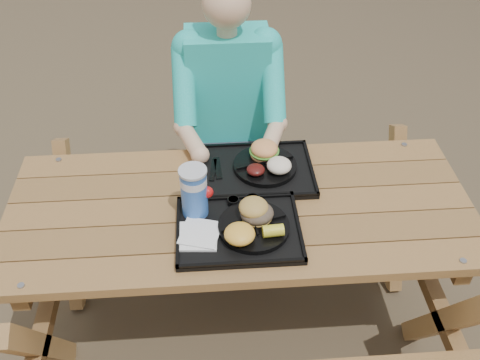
{
  "coord_description": "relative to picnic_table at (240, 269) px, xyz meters",
  "views": [
    {
      "loc": [
        -0.11,
        -1.49,
        2.17
      ],
      "look_at": [
        0.0,
        0.0,
        0.88
      ],
      "focal_mm": 40.0,
      "sensor_mm": 36.0,
      "label": 1
    }
  ],
  "objects": [
    {
      "name": "condiment_mustard",
      "position": [
        0.05,
        -0.01,
        0.41
      ],
      "size": [
        0.05,
        0.05,
        0.03
      ],
      "primitive_type": "cylinder",
      "color": "yellow",
      "rests_on": "tray_near"
    },
    {
      "name": "mac_cheese",
      "position": [
        -0.02,
        -0.21,
        0.44
      ],
      "size": [
        0.11,
        0.11,
        0.05
      ],
      "primitive_type": "ellipsoid",
      "color": "yellow",
      "rests_on": "plate_near"
    },
    {
      "name": "baked_beans",
      "position": [
        0.07,
        0.14,
        0.43
      ],
      "size": [
        0.07,
        0.07,
        0.03
      ],
      "primitive_type": "ellipsoid",
      "color": "#4D110F",
      "rests_on": "plate_far"
    },
    {
      "name": "burger",
      "position": [
        0.12,
        0.25,
        0.47
      ],
      "size": [
        0.12,
        0.12,
        0.1
      ],
      "primitive_type": null,
      "color": "#F79D57",
      "rests_on": "plate_far"
    },
    {
      "name": "condiment_bbq",
      "position": [
        -0.03,
        -0.01,
        0.41
      ],
      "size": [
        0.05,
        0.05,
        0.03
      ],
      "primitive_type": "cylinder",
      "color": "black",
      "rests_on": "tray_near"
    },
    {
      "name": "potato_salad",
      "position": [
        0.17,
        0.15,
        0.44
      ],
      "size": [
        0.1,
        0.1,
        0.06
      ],
      "primitive_type": "ellipsoid",
      "color": "white",
      "rests_on": "plate_far"
    },
    {
      "name": "sandwich",
      "position": [
        0.05,
        -0.11,
        0.47
      ],
      "size": [
        0.11,
        0.11,
        0.12
      ],
      "primitive_type": null,
      "color": "#BD9243",
      "rests_on": "plate_near"
    },
    {
      "name": "picnic_table",
      "position": [
        0.0,
        0.0,
        0.0
      ],
      "size": [
        1.8,
        1.49,
        0.75
      ],
      "primitive_type": null,
      "color": "#999999",
      "rests_on": "ground"
    },
    {
      "name": "soda_cup",
      "position": [
        -0.17,
        -0.05,
        0.49
      ],
      "size": [
        0.1,
        0.1,
        0.2
      ],
      "primitive_type": "cylinder",
      "color": "#174FB0",
      "rests_on": "tray_near"
    },
    {
      "name": "plate_far",
      "position": [
        0.12,
        0.2,
        0.41
      ],
      "size": [
        0.26,
        0.26,
        0.02
      ],
      "primitive_type": "cylinder",
      "color": "black",
      "rests_on": "tray_far"
    },
    {
      "name": "napkin_stack",
      "position": [
        -0.16,
        -0.17,
        0.4
      ],
      "size": [
        0.15,
        0.15,
        0.02
      ],
      "primitive_type": "cube",
      "rotation": [
        0.0,
        0.0,
        -0.07
      ],
      "color": "white",
      "rests_on": "tray_near"
    },
    {
      "name": "ground",
      "position": [
        0.0,
        0.0,
        -0.38
      ],
      "size": [
        60.0,
        60.0,
        0.0
      ],
      "primitive_type": "plane",
      "color": "#999999",
      "rests_on": "ground"
    },
    {
      "name": "tray_far",
      "position": [
        0.09,
        0.19,
        0.39
      ],
      "size": [
        0.45,
        0.35,
        0.02
      ],
      "primitive_type": "cube",
      "color": "black",
      "rests_on": "picnic_table"
    },
    {
      "name": "cutlery_far",
      "position": [
        -0.08,
        0.21,
        0.4
      ],
      "size": [
        0.03,
        0.14,
        0.01
      ],
      "primitive_type": "cube",
      "rotation": [
        0.0,
        0.0,
        0.05
      ],
      "color": "black",
      "rests_on": "tray_far"
    },
    {
      "name": "plate_near",
      "position": [
        0.04,
        -0.14,
        0.41
      ],
      "size": [
        0.26,
        0.26,
        0.02
      ],
      "primitive_type": "cylinder",
      "color": "black",
      "rests_on": "tray_near"
    },
    {
      "name": "corn_cob",
      "position": [
        0.1,
        -0.2,
        0.44
      ],
      "size": [
        0.08,
        0.08,
        0.04
      ],
      "primitive_type": null,
      "rotation": [
        0.0,
        0.0,
        0.07
      ],
      "color": "yellow",
      "rests_on": "plate_near"
    },
    {
      "name": "tray_near",
      "position": [
        -0.02,
        -0.14,
        0.39
      ],
      "size": [
        0.45,
        0.35,
        0.02
      ],
      "primitive_type": "cube",
      "color": "black",
      "rests_on": "picnic_table"
    },
    {
      "name": "diner",
      "position": [
        -0.01,
        0.69,
        0.27
      ],
      "size": [
        0.48,
        0.84,
        1.28
      ],
      "primitive_type": null,
      "color": "#1A9BB6",
      "rests_on": "ground"
    }
  ]
}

